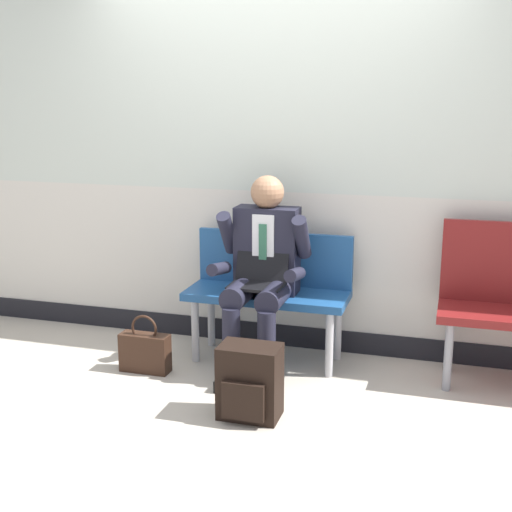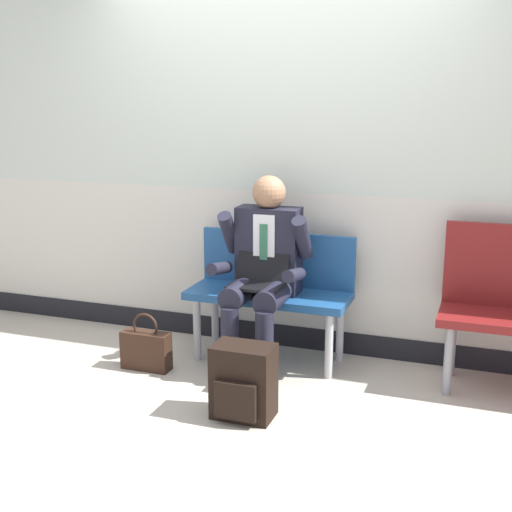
{
  "view_description": "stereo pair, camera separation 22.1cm",
  "coord_description": "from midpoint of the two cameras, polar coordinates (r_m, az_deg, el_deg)",
  "views": [
    {
      "loc": [
        1.17,
        -3.81,
        1.72
      ],
      "look_at": [
        0.01,
        0.08,
        0.75
      ],
      "focal_mm": 48.09,
      "sensor_mm": 36.0,
      "label": 1
    },
    {
      "loc": [
        1.38,
        -3.74,
        1.72
      ],
      "look_at": [
        0.01,
        0.08,
        0.75
      ],
      "focal_mm": 48.09,
      "sensor_mm": 36.0,
      "label": 2
    }
  ],
  "objects": [
    {
      "name": "ground_plane",
      "position": [
        4.34,
        0.96,
        -9.88
      ],
      "size": [
        18.0,
        18.0,
        0.0
      ],
      "primitive_type": "plane",
      "color": "#B2A899"
    },
    {
      "name": "station_wall",
      "position": [
        4.6,
        3.56,
        8.09
      ],
      "size": [
        6.45,
        0.14,
        2.61
      ],
      "color": "beige",
      "rests_on": "ground"
    },
    {
      "name": "bench_with_person",
      "position": [
        4.47,
        2.74,
        -2.46
      ],
      "size": [
        1.04,
        0.42,
        0.83
      ],
      "color": "navy",
      "rests_on": "ground"
    },
    {
      "name": "person_seated",
      "position": [
        4.26,
        2.01,
        -1.15
      ],
      "size": [
        0.57,
        0.7,
        1.22
      ],
      "color": "#1E1E2D",
      "rests_on": "ground"
    },
    {
      "name": "backpack",
      "position": [
        3.75,
        0.64,
        -10.49
      ],
      "size": [
        0.33,
        0.25,
        0.41
      ],
      "color": "black",
      "rests_on": "ground"
    },
    {
      "name": "handbag",
      "position": [
        4.43,
        -7.71,
        -7.72
      ],
      "size": [
        0.32,
        0.11,
        0.37
      ],
      "color": "#331E14",
      "rests_on": "ground"
    }
  ]
}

